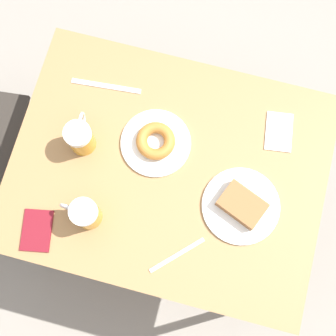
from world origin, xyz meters
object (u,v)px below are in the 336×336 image
Objects in this scene: fork at (177,255)px; knife at (106,86)px; plate_with_donut at (156,142)px; beer_mug_center at (85,214)px; napkin_folded at (279,132)px; passport_near_edge at (37,230)px; plate_with_cake at (241,205)px; beer_mug_left at (80,137)px.

fork is 0.59m from knife.
knife is (0.15, 0.21, -0.02)m from plate_with_donut.
beer_mug_center reaches higher than knife.
napkin_folded is 0.57m from knife.
passport_near_edge is at bearing 120.40° from beer_mug_center.
beer_mug_center is at bearing 108.62° from plate_with_cake.
plate_with_donut reaches higher than napkin_folded.
plate_with_cake reaches higher than fork.
plate_with_cake is at bearing -38.17° from fork.
plate_with_donut reaches higher than fork.
plate_with_cake is 0.33m from plate_with_donut.
beer_mug_center reaches higher than plate_with_donut.
plate_with_cake is 1.70× the size of fork.
plate_with_donut is at bearing -75.76° from beer_mug_left.
passport_near_edge reaches higher than fork.
passport_near_edge is (-0.50, 0.07, 0.00)m from knife.
plate_with_donut is at bearing -125.24° from knife.
beer_mug_center is 0.54× the size of knife.
beer_mug_left is at bearing 176.05° from knife.
plate_with_donut reaches higher than passport_near_edge.
beer_mug_center is at bearing 153.36° from plate_with_donut.
beer_mug_center is at bearing -59.60° from passport_near_edge.
plate_with_donut is 1.58× the size of passport_near_edge.
plate_with_cake is at bearing 166.17° from napkin_folded.
beer_mug_center is 0.88× the size of fork.
knife is at bearing 89.02° from napkin_folded.
knife is (0.20, -0.01, -0.06)m from beer_mug_left.
beer_mug_left reaches higher than fork.
beer_mug_center is 0.65m from napkin_folded.
plate_with_cake is at bearing -112.74° from plate_with_donut.
plate_with_cake is 1.70× the size of passport_near_edge.
napkin_folded and fork have the same top height.
napkin_folded is 0.60× the size of knife.
beer_mug_center is (-0.22, -0.08, 0.00)m from beer_mug_left.
beer_mug_center reaches higher than passport_near_edge.
fork is 1.00× the size of passport_near_edge.
plate_with_donut is 0.96× the size of knife.
plate_with_donut is 1.61× the size of napkin_folded.
passport_near_edge is (-0.04, 0.43, 0.00)m from fork.
knife is at bearing 37.62° from fork.
beer_mug_center reaches higher than fork.
beer_mug_center is at bearing 81.44° from fork.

